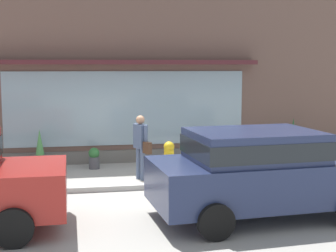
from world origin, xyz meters
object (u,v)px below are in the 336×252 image
at_px(potted_plant_trailing_edge, 94,158).
at_px(pedestrian_with_handbag, 141,143).
at_px(potted_plant_corner_tall, 40,150).
at_px(potted_plant_doorstep, 266,147).
at_px(parked_car_navy, 260,169).
at_px(fire_hydrant, 169,161).
at_px(potted_plant_window_center, 293,139).

bearing_deg(potted_plant_trailing_edge, pedestrian_with_handbag, -54.29).
bearing_deg(potted_plant_trailing_edge, potted_plant_corner_tall, 166.91).
bearing_deg(potted_plant_trailing_edge, potted_plant_doorstep, 4.44).
height_order(pedestrian_with_handbag, potted_plant_doorstep, pedestrian_with_handbag).
bearing_deg(parked_car_navy, potted_plant_trailing_edge, 115.75).
xyz_separation_m(pedestrian_with_handbag, potted_plant_doorstep, (3.97, 1.90, -0.55)).
xyz_separation_m(parked_car_navy, potted_plant_doorstep, (2.23, 5.26, -0.54)).
relative_size(fire_hydrant, potted_plant_window_center, 0.79).
distance_m(potted_plant_trailing_edge, potted_plant_corner_tall, 1.49).
relative_size(parked_car_navy, potted_plant_window_center, 3.43).
distance_m(potted_plant_corner_tall, potted_plant_window_center, 7.32).
distance_m(potted_plant_trailing_edge, potted_plant_doorstep, 5.07).
xyz_separation_m(potted_plant_corner_tall, potted_plant_window_center, (7.32, 0.05, 0.08)).
height_order(parked_car_navy, potted_plant_window_center, parked_car_navy).
bearing_deg(parked_car_navy, pedestrian_with_handbag, 113.03).
height_order(pedestrian_with_handbag, parked_car_navy, parked_car_navy).
relative_size(potted_plant_trailing_edge, potted_plant_window_center, 0.47).
distance_m(pedestrian_with_handbag, potted_plant_window_center, 5.17).
bearing_deg(potted_plant_window_center, parked_car_navy, -120.16).
height_order(fire_hydrant, potted_plant_corner_tall, potted_plant_corner_tall).
bearing_deg(potted_plant_corner_tall, potted_plant_doorstep, 0.52).
distance_m(pedestrian_with_handbag, potted_plant_trailing_edge, 1.96).
xyz_separation_m(pedestrian_with_handbag, parked_car_navy, (1.74, -3.36, -0.01)).
bearing_deg(potted_plant_corner_tall, potted_plant_trailing_edge, -13.09).
distance_m(fire_hydrant, potted_plant_corner_tall, 3.78).
bearing_deg(parked_car_navy, potted_plant_doorstep, 62.66).
relative_size(fire_hydrant, potted_plant_trailing_edge, 1.67).
height_order(parked_car_navy, potted_plant_doorstep, parked_car_navy).
distance_m(parked_car_navy, potted_plant_window_center, 6.09).
relative_size(parked_car_navy, potted_plant_trailing_edge, 7.30).
height_order(potted_plant_corner_tall, potted_plant_window_center, potted_plant_window_center).
xyz_separation_m(fire_hydrant, potted_plant_window_center, (4.15, 2.11, 0.11)).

